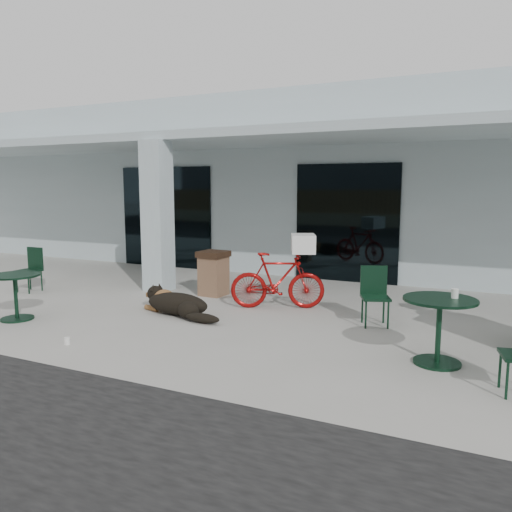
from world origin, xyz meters
The scene contains 16 objects.
ground centered at (0.00, 0.00, 0.00)m, with size 80.00×80.00×0.00m, color #A8A59E.
building centered at (0.00, 8.50, 2.25)m, with size 22.00×7.00×4.50m, color silver.
storefront_glass_left centered at (-3.20, 4.98, 1.35)m, with size 2.80×0.06×2.70m, color black.
storefront_glass_right centered at (1.80, 4.98, 1.35)m, with size 2.40×0.06×2.70m, color black.
column centered at (-1.50, 2.30, 1.56)m, with size 0.50×0.50×3.12m, color silver.
overhang centered at (0.00, 3.60, 3.21)m, with size 22.00×2.80×0.18m, color silver.
bicycle centered at (1.40, 1.90, 0.51)m, with size 0.48×1.69×1.02m, color #980D0C.
laundry_basket centered at (1.81, 2.08, 1.18)m, with size 0.55×0.41×0.33m, color white.
dog centered at (0.05, 0.70, 0.22)m, with size 1.35×0.45×0.45m, color black, non-canonical shape.
cup_near_dog centered at (-0.44, -1.29, 0.05)m, with size 0.08×0.08×0.10m, color white.
cafe_table_near centered at (-2.20, -0.66, 0.38)m, with size 0.81×0.81×0.76m, color #10301E, non-canonical shape.
cafe_chair_near centered at (-3.86, 1.00, 0.46)m, with size 0.41×0.45×0.92m, color #10301E, non-canonical shape.
cafe_table_far centered at (4.30, 0.11, 0.42)m, with size 0.89×0.89×0.83m, color #10301E, non-canonical shape.
cafe_chair_far_a centered at (3.23, 1.50, 0.47)m, with size 0.42×0.46×0.93m, color #10301E, non-canonical shape.
cup_on_table centered at (4.46, 0.20, 0.89)m, with size 0.08×0.08×0.12m, color white.
trash_receptacle centered at (-0.20, 2.36, 0.45)m, with size 0.53×0.53×0.90m, color brown, non-canonical shape.
Camera 1 is at (4.82, -6.23, 2.18)m, focal length 35.00 mm.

